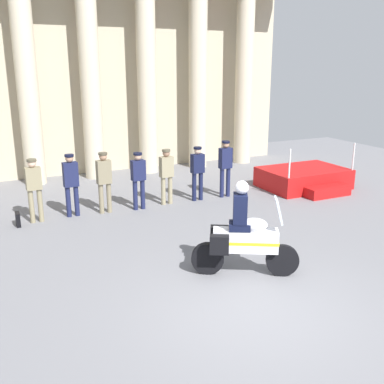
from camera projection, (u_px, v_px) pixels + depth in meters
ground_plane at (256, 309)px, 7.62m from camera, size 28.00×28.00×0.00m
colonnade_backdrop at (85, 61)px, 15.87m from camera, size 16.17×1.55×8.06m
reviewing_stand at (305, 179)px, 15.02m from camera, size 2.71×2.40×1.55m
officer_in_row_0 at (34, 185)px, 11.57m from camera, size 0.39×0.24×1.68m
officer_in_row_1 at (71, 180)px, 12.03m from camera, size 0.39×0.24×1.70m
officer_in_row_2 at (104, 178)px, 12.30m from camera, size 0.39×0.24×1.70m
officer_in_row_3 at (138, 176)px, 12.62m from camera, size 0.39×0.24×1.63m
officer_in_row_4 at (166, 172)px, 13.10m from camera, size 0.39×0.24×1.63m
officer_in_row_5 at (198, 169)px, 13.47m from camera, size 0.39×0.24×1.64m
officer_in_row_6 at (225, 164)px, 13.82m from camera, size 0.39×0.24×1.75m
motorcycle_with_rider at (242, 236)px, 8.67m from camera, size 1.88×1.20×1.90m
briefcase_on_ground at (18, 219)px, 11.49m from camera, size 0.10×0.32×0.36m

